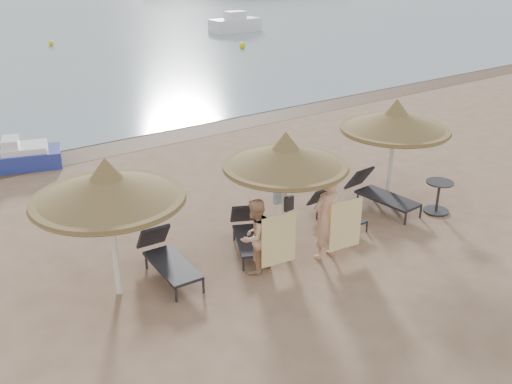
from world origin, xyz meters
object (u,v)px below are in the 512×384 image
Objects in this scene: lounger_near_right at (334,209)px; pedal_boat at (25,156)px; lounger_far_left at (167,257)px; lounger_near_left at (249,232)px; person_right at (326,211)px; person_left at (255,231)px; palapa_left at (108,188)px; palapa_center at (285,156)px; lounger_far_right at (379,192)px; palapa_right at (395,121)px; side_table at (438,198)px.

pedal_boat is at bearing 121.25° from lounger_near_right.
lounger_far_left is 1.03× the size of lounger_near_left.
person_left is at bearing -15.02° from person_right.
palapa_left reaches higher than lounger_far_left.
lounger_near_right is at bearing 8.51° from palapa_center.
lounger_far_right is at bearing 0.47° from lounger_far_left.
pedal_boat is at bearing 131.19° from palapa_right.
palapa_right is 3.38× the size of side_table.
person_left is 9.35m from pedal_boat.
lounger_far_left reaches higher than lounger_near_left.
person_left reaches higher than lounger_far_right.
palapa_center reaches higher than lounger_near_right.
lounger_near_left is at bearing 1.21° from lounger_far_left.
lounger_far_right is 1.47m from side_table.
side_table is (4.98, -1.24, 0.02)m from lounger_near_left.
person_left is (-4.45, -0.75, 0.54)m from lounger_far_right.
palapa_right reaches higher than side_table.
pedal_boat is (-3.40, 8.55, -1.81)m from palapa_center.
pedal_boat is (-7.71, 9.38, -0.04)m from side_table.
palapa_center is 1.45× the size of person_left.
lounger_near_left reaches higher than lounger_near_right.
lounger_far_right is (3.30, 0.24, -1.75)m from palapa_center.
lounger_near_right is 9.77m from pedal_boat.
palapa_left reaches higher than palapa_center.
palapa_left reaches higher than person_left.
palapa_center reaches higher than lounger_far_right.
lounger_near_right is 0.74× the size of person_right.
palapa_left reaches higher than side_table.
lounger_near_right is (5.58, -0.09, -1.92)m from palapa_left.
palapa_left reaches higher than lounger_near_left.
lounger_near_left is 8.58m from pedal_boat.
palapa_right reaches higher than person_left.
palapa_center is 1.31× the size of lounger_far_right.
palapa_left is at bearing 171.70° from side_table.
palapa_right is 1.71× the size of lounger_near_right.
person_right is at bearing -178.82° from side_table.
lounger_far_left is 3.48m from person_right.
lounger_far_right is (7.10, -0.11, -1.84)m from palapa_left.
lounger_near_right is (2.44, -0.15, -0.04)m from lounger_near_left.
lounger_far_left is 0.89× the size of person_right.
palapa_right is at bearing -32.03° from pedal_boat.
lounger_far_left is 6.00m from lounger_far_right.
lounger_far_right is (5.99, -0.22, 0.02)m from lounger_far_left.
palapa_right is 1.46× the size of lounger_near_left.
person_left is (-5.45, 0.32, 0.55)m from side_table.
palapa_center is 1.45m from person_right.
pedal_boat is (-5.17, 8.28, 0.02)m from lounger_near_right.
lounger_far_right is (3.97, -0.17, 0.04)m from lounger_near_left.
lounger_near_left is 3.98m from lounger_far_right.
person_right reaches higher than pedal_boat.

